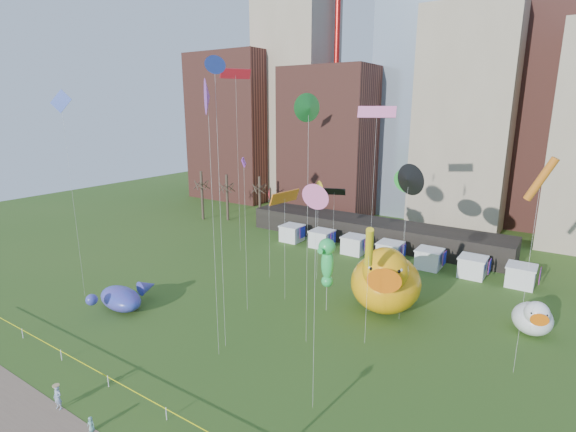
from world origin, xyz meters
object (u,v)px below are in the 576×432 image
Objects in this scene: whale_inflatable at (123,297)px; woman at (58,398)px; seahorse_green at (327,259)px; toddler at (91,424)px; small_duck at (533,318)px; seahorse_purple at (371,278)px; big_duck at (386,280)px.

woman is at bearing -44.16° from whale_inflatable.
seahorse_green is 22.99m from toddler.
whale_inflatable is at bearing 116.94° from woman.
seahorse_green reaches higher than woman.
small_duck is 1.01× the size of seahorse_purple.
toddler is (-8.85, -25.08, -2.72)m from big_duck.
whale_inflatable is at bearing -168.91° from small_duck.
seahorse_green is 4.61m from seahorse_purple.
big_duck is 10.29× the size of toddler.
seahorse_green is (-17.04, -5.93, 3.75)m from small_duck.
big_duck is 25.56m from whale_inflatable.
big_duck is 2.07× the size of small_duck.
woman is (9.15, -11.57, -0.26)m from whale_inflatable.
seahorse_purple is 26.94m from woman.
seahorse_green is at bearing 59.38° from woman.
seahorse_green is 20.31m from whale_inflatable.
big_duck is 28.10m from woman.
seahorse_green is 1.53× the size of seahorse_purple.
big_duck is 5.97× the size of woman.
seahorse_purple is at bearing 39.65° from whale_inflatable.
seahorse_purple reaches higher than toddler.
seahorse_green is 7.54× the size of toddler.
seahorse_purple is (-13.53, -3.66, 1.81)m from small_duck.
woman is at bearing -146.26° from small_duck.
whale_inflatable is at bearing -123.74° from seahorse_purple.
big_duck is 2.09× the size of seahorse_purple.
woman is at bearing -134.63° from big_duck.
seahorse_green is at bearing -123.04° from seahorse_purple.
small_duck is 37.39m from woman.
whale_inflatable is (-21.60, -13.51, -2.11)m from big_duck.
seahorse_green is at bearing -166.12° from big_duck.
toddler is at bearing -11.40° from woman.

